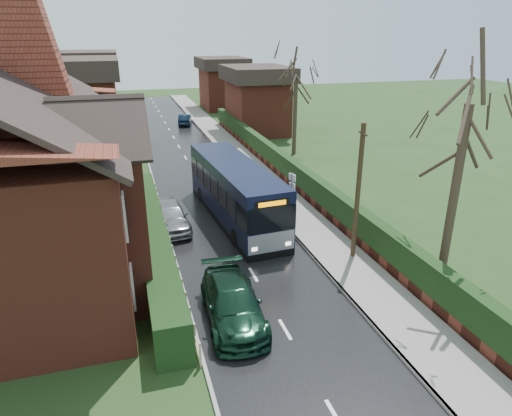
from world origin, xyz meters
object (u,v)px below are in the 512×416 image
object	(u,v)px
bus	(235,192)
car_silver	(170,216)
brick_house	(23,176)
car_green	(233,303)
bus_stop_sign	(292,193)
telegraph_pole	(358,193)

from	to	relation	value
bus	car_silver	xyz separation A→B (m)	(-3.60, -0.28, -0.85)
brick_house	car_silver	distance (m)	7.68
car_green	car_silver	bearing A→B (deg)	100.70
car_green	bus	bearing A→B (deg)	78.26
bus	car_green	world-z (taller)	bus
car_silver	bus_stop_sign	size ratio (longest dim) A/B	1.35
car_silver	telegraph_pole	world-z (taller)	telegraph_pole
brick_house	telegraph_pole	xyz separation A→B (m)	(13.53, -2.58, -1.22)
brick_house	car_green	distance (m)	9.81
car_green	telegraph_pole	xyz separation A→B (m)	(6.40, 3.07, 2.46)
brick_house	bus	size ratio (longest dim) A/B	1.39
brick_house	telegraph_pole	world-z (taller)	brick_house
telegraph_pole	car_green	bearing A→B (deg)	-148.13
brick_house	telegraph_pole	distance (m)	13.83
bus_stop_sign	car_silver	bearing A→B (deg)	140.07
bus	car_green	xyz separation A→B (m)	(-2.40, -9.14, -0.87)
bus	telegraph_pole	bearing A→B (deg)	-61.01
bus	car_silver	size ratio (longest dim) A/B	2.52
bus_stop_sign	telegraph_pole	size ratio (longest dim) A/B	0.50
bus_stop_sign	telegraph_pole	distance (m)	4.27
brick_house	telegraph_pole	size ratio (longest dim) A/B	2.34
brick_house	car_green	bearing A→B (deg)	-38.34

